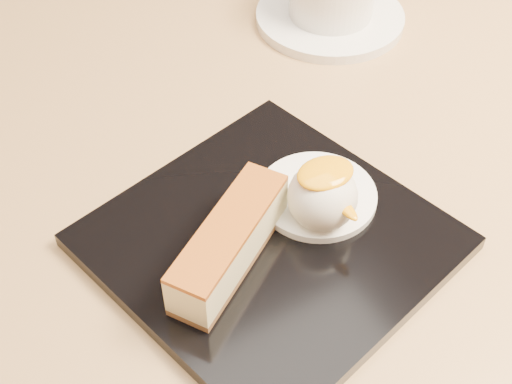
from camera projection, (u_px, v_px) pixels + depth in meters
table at (271, 304)px, 0.67m from camera, size 0.80×0.80×0.72m
dessert_plate at (270, 242)px, 0.52m from camera, size 0.27×0.27×0.01m
cheesecake at (230, 243)px, 0.48m from camera, size 0.12×0.09×0.04m
cream_smear at (317, 195)px, 0.54m from camera, size 0.09×0.09×0.01m
ice_cream_scoop at (322, 197)px, 0.50m from camera, size 0.05×0.05×0.05m
mango_sauce at (325, 173)px, 0.49m from camera, size 0.04×0.03×0.01m
mint_sprig at (267, 186)px, 0.54m from camera, size 0.03×0.02×0.00m
saucer at (330, 17)px, 0.72m from camera, size 0.15×0.15×0.01m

